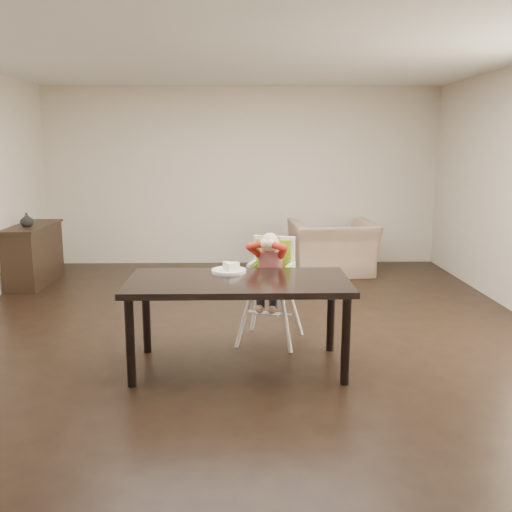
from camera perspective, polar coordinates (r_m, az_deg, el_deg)
The scene contains 8 objects.
ground at distance 5.62m, azimuth -1.26°, elevation -7.87°, with size 7.00×7.00×0.00m, color black.
room_walls at distance 5.32m, azimuth -1.34°, elevation 11.40°, with size 6.02×7.02×2.71m.
dining_table at distance 4.64m, azimuth -1.76°, elevation -3.31°, with size 1.80×0.90×0.75m.
high_chair at distance 5.28m, azimuth 1.50°, elevation -0.89°, with size 0.54×0.54×1.03m.
plate at distance 4.87m, azimuth -2.68°, elevation -1.31°, with size 0.39×0.39×0.08m.
armchair at distance 8.19m, azimuth 7.67°, elevation 1.69°, with size 1.16×0.75×1.01m, color #9D7E64.
sideboard at distance 8.13m, azimuth -21.33°, elevation 0.17°, with size 0.44×1.26×0.79m.
vase at distance 7.91m, azimuth -21.94°, elevation 3.36°, with size 0.17×0.18×0.17m, color #99999E.
Camera 1 is at (-0.01, -5.32, 1.82)m, focal length 40.00 mm.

